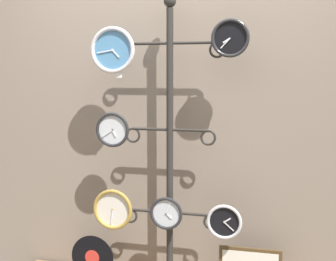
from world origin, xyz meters
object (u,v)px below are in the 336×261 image
object	(u,v)px
clock_bottom_left	(113,209)
clock_bottom_right	(224,222)
clock_top_left	(113,50)
vinyl_record	(92,257)
clock_top_right	(230,38)
clock_middle_left	(113,130)
display_stand	(170,179)
clock_bottom_center	(166,213)

from	to	relation	value
clock_bottom_left	clock_bottom_right	xyz separation A→B (m)	(0.77, -0.00, -0.03)
clock_top_left	vinyl_record	distance (m)	1.45
clock_top_left	clock_bottom_right	xyz separation A→B (m)	(0.75, 0.01, -1.11)
clock_top_right	clock_bottom_right	distance (m)	1.17
clock_top_right	clock_middle_left	world-z (taller)	clock_top_right
display_stand	clock_bottom_center	distance (m)	0.23
clock_bottom_left	clock_bottom_right	size ratio (longest dim) A/B	1.23
clock_top_right	clock_bottom_center	bearing A→B (deg)	-179.53
clock_middle_left	clock_bottom_left	distance (m)	0.55
display_stand	vinyl_record	size ratio (longest dim) A/B	6.41
clock_bottom_right	vinyl_record	xyz separation A→B (m)	(-0.93, 0.01, -0.33)
clock_middle_left	vinyl_record	xyz separation A→B (m)	(-0.16, -0.01, -0.91)
clock_middle_left	clock_bottom_left	world-z (taller)	clock_middle_left
display_stand	vinyl_record	bearing A→B (deg)	-170.32
clock_bottom_right	display_stand	bearing A→B (deg)	165.89
clock_bottom_right	vinyl_record	size ratio (longest dim) A/B	0.73
display_stand	clock_bottom_right	world-z (taller)	display_stand
display_stand	clock_top_right	xyz separation A→B (m)	(0.41, -0.09, 0.93)
clock_middle_left	clock_bottom_right	world-z (taller)	clock_middle_left
clock_bottom_center	clock_bottom_left	bearing A→B (deg)	-179.06
clock_top_right	clock_middle_left	size ratio (longest dim) A/B	1.01
clock_top_right	clock_bottom_center	size ratio (longest dim) A/B	1.08
display_stand	clock_bottom_center	xyz separation A→B (m)	(-0.00, -0.09, -0.21)
clock_top_left	clock_middle_left	distance (m)	0.53
clock_bottom_left	clock_bottom_center	world-z (taller)	clock_bottom_left
clock_top_left	clock_bottom_left	distance (m)	1.08
clock_middle_left	clock_bottom_right	size ratio (longest dim) A/B	1.03
clock_middle_left	clock_bottom_center	xyz separation A→B (m)	(0.38, -0.01, -0.55)
display_stand	clock_bottom_left	bearing A→B (deg)	-165.59
clock_bottom_left	vinyl_record	bearing A→B (deg)	178.22
clock_top_left	clock_top_right	distance (m)	0.77
clock_bottom_right	vinyl_record	distance (m)	0.99
clock_middle_left	clock_top_left	bearing A→B (deg)	-50.32
display_stand	clock_bottom_center	world-z (taller)	display_stand
clock_bottom_center	clock_bottom_right	bearing A→B (deg)	-0.99
clock_top_left	clock_bottom_right	world-z (taller)	clock_top_left
clock_bottom_right	vinyl_record	bearing A→B (deg)	179.66
display_stand	vinyl_record	distance (m)	0.79
clock_middle_left	clock_bottom_right	xyz separation A→B (m)	(0.77, -0.01, -0.58)
clock_middle_left	clock_bottom_right	distance (m)	0.96
clock_bottom_left	clock_bottom_center	distance (m)	0.38
clock_top_right	vinyl_record	size ratio (longest dim) A/B	0.76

